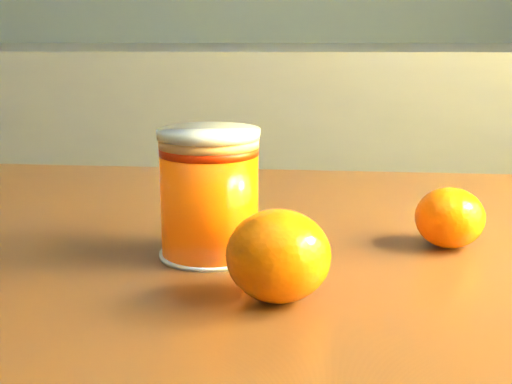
{
  "coord_description": "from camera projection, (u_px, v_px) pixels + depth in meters",
  "views": [
    {
      "loc": [
        0.7,
        -0.28,
        0.96
      ],
      "look_at": [
        0.68,
        0.3,
        0.82
      ],
      "focal_mm": 50.0,
      "sensor_mm": 36.0,
      "label": 1
    }
  ],
  "objects": [
    {
      "name": "juice_glass",
      "position": [
        210.0,
        194.0,
        0.59
      ],
      "size": [
        0.08,
        0.08,
        0.11
      ],
      "rotation": [
        0.0,
        0.0,
        0.25
      ],
      "color": "#F65304",
      "rests_on": "table"
    },
    {
      "name": "orange_front",
      "position": [
        278.0,
        256.0,
        0.5
      ],
      "size": [
        0.09,
        0.09,
        0.07
      ],
      "primitive_type": "ellipsoid",
      "rotation": [
        0.0,
        0.0,
        -0.24
      ],
      "color": "#FF6A05",
      "rests_on": "table"
    },
    {
      "name": "orange_back",
      "position": [
        450.0,
        218.0,
        0.62
      ],
      "size": [
        0.07,
        0.07,
        0.05
      ],
      "primitive_type": "ellipsoid",
      "rotation": [
        0.0,
        0.0,
        0.19
      ],
      "color": "#FF6A05",
      "rests_on": "table"
    },
    {
      "name": "table",
      "position": [
        337.0,
        365.0,
        0.62
      ],
      "size": [
        1.08,
        0.79,
        0.77
      ],
      "rotation": [
        0.0,
        0.0,
        -0.08
      ],
      "color": "brown",
      "rests_on": "ground"
    },
    {
      "name": "kitchen_counter",
      "position": [
        0.0,
        226.0,
        1.82
      ],
      "size": [
        3.15,
        0.6,
        0.9
      ],
      "primitive_type": "cube",
      "color": "#56575C",
      "rests_on": "ground"
    }
  ]
}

